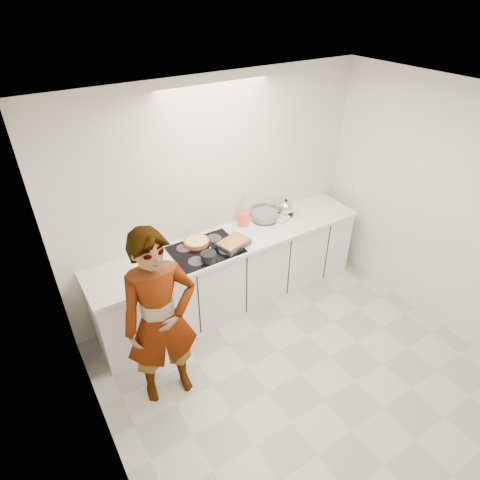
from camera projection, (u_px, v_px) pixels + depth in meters
floor at (300, 374)px, 4.03m from camera, size 3.60×3.20×0.00m
ceiling at (333, 114)px, 2.59m from camera, size 3.60×3.20×0.00m
wall_back at (217, 197)px, 4.44m from camera, size 3.60×0.00×2.60m
wall_left at (94, 367)px, 2.50m from camera, size 0.00×3.20×2.60m
wall_right at (445, 213)px, 4.13m from camera, size 0.02×3.20×2.60m
base_cabinets at (233, 273)px, 4.69m from camera, size 3.20×0.58×0.87m
countertop at (233, 241)px, 4.44m from camera, size 3.24×0.64×0.04m
hob at (206, 250)px, 4.25m from camera, size 0.72×0.54×0.01m
tart_dish at (196, 242)px, 4.32m from camera, size 0.32×0.32×0.05m
saucepan at (209, 257)px, 4.06m from camera, size 0.19×0.19×0.15m
baking_dish at (233, 243)px, 4.28m from camera, size 0.38×0.31×0.06m
mixing_bowl at (265, 215)px, 4.75m from camera, size 0.35×0.35×0.15m
tea_towel at (281, 219)px, 4.77m from camera, size 0.24×0.21×0.03m
kettle at (286, 208)px, 4.83m from camera, size 0.21×0.21×0.22m
utensil_crock at (243, 219)px, 4.64m from camera, size 0.14×0.14×0.16m
cook at (161, 320)px, 3.41m from camera, size 0.70×0.51×1.78m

